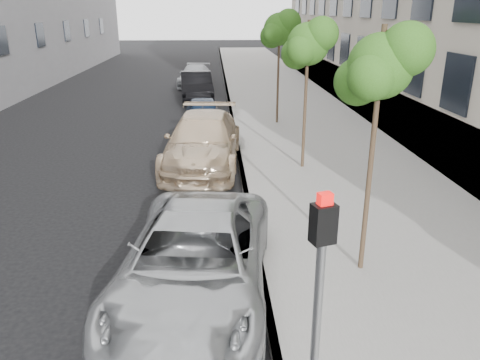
{
  "coord_description": "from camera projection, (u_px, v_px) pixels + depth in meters",
  "views": [
    {
      "loc": [
        0.29,
        -6.64,
        5.05
      ],
      "look_at": [
        0.84,
        3.06,
        1.5
      ],
      "focal_mm": 35.0,
      "sensor_mm": 36.0,
      "label": 1
    }
  ],
  "objects": [
    {
      "name": "tree_near",
      "position": [
        382.0,
        67.0,
        8.11
      ],
      "size": [
        1.54,
        1.34,
        4.74
      ],
      "color": "#38281C",
      "rests_on": "sidewalk"
    },
    {
      "name": "curb",
      "position": [
        227.0,
        91.0,
        30.49
      ],
      "size": [
        0.15,
        72.0,
        0.14
      ],
      "primitive_type": "cube",
      "color": "#9E9B93",
      "rests_on": "ground"
    },
    {
      "name": "tree_far",
      "position": [
        280.0,
        29.0,
        20.26
      ],
      "size": [
        1.72,
        1.52,
        4.97
      ],
      "color": "#38281C",
      "rests_on": "sidewalk"
    },
    {
      "name": "sidewalk",
      "position": [
        275.0,
        90.0,
        30.66
      ],
      "size": [
        6.4,
        72.0,
        0.14
      ],
      "primitive_type": "cube",
      "color": "gray",
      "rests_on": "ground"
    },
    {
      "name": "sedan_black",
      "position": [
        196.0,
        87.0,
        27.27
      ],
      "size": [
        2.13,
        5.11,
        1.65
      ],
      "primitive_type": "imported",
      "rotation": [
        0.0,
        0.0,
        0.08
      ],
      "color": "black",
      "rests_on": "ground"
    },
    {
      "name": "sedan_rear",
      "position": [
        195.0,
        76.0,
        32.5
      ],
      "size": [
        2.41,
        5.05,
        1.42
      ],
      "primitive_type": "imported",
      "rotation": [
        0.0,
        0.0,
        -0.09
      ],
      "color": "#A1A4A8",
      "rests_on": "ground"
    },
    {
      "name": "suv",
      "position": [
        203.0,
        141.0,
        15.85
      ],
      "size": [
        2.9,
        6.1,
        1.72
      ],
      "primitive_type": "imported",
      "rotation": [
        0.0,
        0.0,
        -0.08
      ],
      "color": "beige",
      "rests_on": "ground"
    },
    {
      "name": "tree_mid",
      "position": [
        309.0,
        44.0,
        14.23
      ],
      "size": [
        1.65,
        1.45,
        4.74
      ],
      "color": "#38281C",
      "rests_on": "sidewalk"
    },
    {
      "name": "signal_pole",
      "position": [
        318.0,
        298.0,
        5.0
      ],
      "size": [
        0.28,
        0.24,
        3.21
      ],
      "rotation": [
        0.0,
        0.0,
        0.3
      ],
      "color": "#939699",
      "rests_on": "sidewalk"
    },
    {
      "name": "minivan",
      "position": [
        195.0,
        261.0,
        8.43
      ],
      "size": [
        3.26,
        5.92,
        1.57
      ],
      "primitive_type": "imported",
      "rotation": [
        0.0,
        0.0,
        -0.12
      ],
      "color": "#AEB1B3",
      "rests_on": "ground"
    },
    {
      "name": "ground",
      "position": [
        201.0,
        325.0,
        7.95
      ],
      "size": [
        160.0,
        160.0,
        0.0
      ],
      "primitive_type": "plane",
      "color": "black",
      "rests_on": "ground"
    },
    {
      "name": "sedan_blue",
      "position": [
        204.0,
        113.0,
        21.06
      ],
      "size": [
        1.86,
        3.98,
        1.32
      ],
      "primitive_type": "imported",
      "rotation": [
        0.0,
        0.0,
        0.08
      ],
      "color": "#112039",
      "rests_on": "ground"
    }
  ]
}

